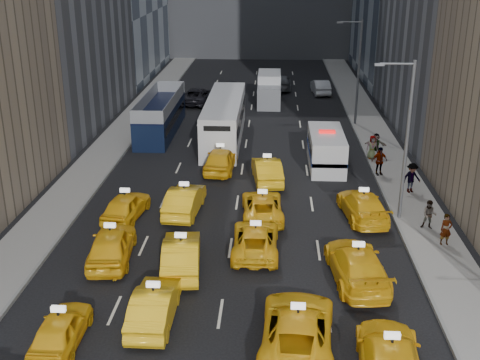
# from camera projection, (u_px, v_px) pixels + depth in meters

# --- Properties ---
(ground) EXTENTS (160.00, 160.00, 0.00)m
(ground) POSITION_uv_depth(u_px,v_px,m) (216.00, 342.00, 23.33)
(ground) COLOR black
(ground) RESTS_ON ground
(sidewalk_west) EXTENTS (3.00, 90.00, 0.15)m
(sidewalk_west) POSITION_uv_depth(u_px,v_px,m) (112.00, 144.00, 47.18)
(sidewalk_west) COLOR gray
(sidewalk_west) RESTS_ON ground
(sidewalk_east) EXTENTS (3.00, 90.00, 0.15)m
(sidewalk_east) POSITION_uv_depth(u_px,v_px,m) (382.00, 149.00, 46.11)
(sidewalk_east) COLOR gray
(sidewalk_east) RESTS_ON ground
(curb_west) EXTENTS (0.15, 90.00, 0.18)m
(curb_west) POSITION_uv_depth(u_px,v_px,m) (130.00, 144.00, 47.10)
(curb_west) COLOR slate
(curb_west) RESTS_ON ground
(curb_east) EXTENTS (0.15, 90.00, 0.18)m
(curb_east) POSITION_uv_depth(u_px,v_px,m) (363.00, 148.00, 46.18)
(curb_east) COLOR slate
(curb_east) RESTS_ON ground
(streetlight_near) EXTENTS (2.15, 0.22, 9.00)m
(streetlight_near) POSITION_uv_depth(u_px,v_px,m) (405.00, 136.00, 32.32)
(streetlight_near) COLOR #595B60
(streetlight_near) RESTS_ON ground
(streetlight_far) EXTENTS (2.15, 0.22, 9.00)m
(streetlight_far) POSITION_uv_depth(u_px,v_px,m) (357.00, 69.00, 51.00)
(streetlight_far) COLOR #595B60
(streetlight_far) RESTS_ON ground
(taxi_4) EXTENTS (1.61, 4.01, 1.36)m
(taxi_4) POSITION_uv_depth(u_px,v_px,m) (61.00, 329.00, 22.98)
(taxi_4) COLOR yellow
(taxi_4) RESTS_ON ground
(taxi_5) EXTENTS (1.59, 4.56, 1.50)m
(taxi_5) POSITION_uv_depth(u_px,v_px,m) (154.00, 305.00, 24.42)
(taxi_5) COLOR yellow
(taxi_5) RESTS_ON ground
(taxi_6) EXTENTS (3.13, 6.05, 1.63)m
(taxi_6) POSITION_uv_depth(u_px,v_px,m) (297.00, 330.00, 22.73)
(taxi_6) COLOR yellow
(taxi_6) RESTS_ON ground
(taxi_7) EXTENTS (2.68, 5.61, 1.58)m
(taxi_7) POSITION_uv_depth(u_px,v_px,m) (390.00, 360.00, 21.09)
(taxi_7) COLOR yellow
(taxi_7) RESTS_ON ground
(taxi_8) EXTENTS (2.40, 5.05, 1.67)m
(taxi_8) POSITION_uv_depth(u_px,v_px,m) (111.00, 245.00, 29.28)
(taxi_8) COLOR yellow
(taxi_8) RESTS_ON ground
(taxi_9) EXTENTS (2.21, 5.03, 1.61)m
(taxi_9) POSITION_uv_depth(u_px,v_px,m) (181.00, 255.00, 28.40)
(taxi_9) COLOR yellow
(taxi_9) RESTS_ON ground
(taxi_10) EXTENTS (2.28, 4.93, 1.37)m
(taxi_10) POSITION_uv_depth(u_px,v_px,m) (256.00, 239.00, 30.17)
(taxi_10) COLOR yellow
(taxi_10) RESTS_ON ground
(taxi_11) EXTENTS (2.83, 5.84, 1.64)m
(taxi_11) POSITION_uv_depth(u_px,v_px,m) (357.00, 264.00, 27.47)
(taxi_11) COLOR yellow
(taxi_11) RESTS_ON ground
(taxi_12) EXTENTS (2.33, 4.56, 1.49)m
(taxi_12) POSITION_uv_depth(u_px,v_px,m) (126.00, 206.00, 33.99)
(taxi_12) COLOR yellow
(taxi_12) RESTS_ON ground
(taxi_13) EXTENTS (2.04, 4.93, 1.59)m
(taxi_13) POSITION_uv_depth(u_px,v_px,m) (185.00, 200.00, 34.67)
(taxi_13) COLOR yellow
(taxi_13) RESTS_ON ground
(taxi_14) EXTENTS (2.54, 5.00, 1.36)m
(taxi_14) POSITION_uv_depth(u_px,v_px,m) (262.00, 206.00, 34.15)
(taxi_14) COLOR yellow
(taxi_14) RESTS_ON ground
(taxi_15) EXTENTS (2.76, 5.44, 1.51)m
(taxi_15) POSITION_uv_depth(u_px,v_px,m) (363.00, 206.00, 34.02)
(taxi_15) COLOR yellow
(taxi_15) RESTS_ON ground
(taxi_16) EXTENTS (2.27, 4.96, 1.65)m
(taxi_16) POSITION_uv_depth(u_px,v_px,m) (220.00, 160.00, 41.36)
(taxi_16) COLOR yellow
(taxi_16) RESTS_ON ground
(taxi_17) EXTENTS (2.27, 5.00, 1.59)m
(taxi_17) POSITION_uv_depth(u_px,v_px,m) (267.00, 170.00, 39.43)
(taxi_17) COLOR yellow
(taxi_17) RESTS_ON ground
(nypd_van) EXTENTS (2.71, 6.23, 2.62)m
(nypd_van) POSITION_uv_depth(u_px,v_px,m) (326.00, 150.00, 42.19)
(nypd_van) COLOR silver
(nypd_van) RESTS_ON ground
(double_decker) EXTENTS (3.77, 11.25, 3.21)m
(double_decker) POSITION_uv_depth(u_px,v_px,m) (161.00, 114.00, 49.97)
(double_decker) COLOR black
(double_decker) RESTS_ON ground
(city_bus) EXTENTS (4.18, 13.17, 3.34)m
(city_bus) POSITION_uv_depth(u_px,v_px,m) (224.00, 120.00, 48.04)
(city_bus) COLOR silver
(city_bus) RESTS_ON ground
(box_truck) EXTENTS (3.00, 6.73, 2.98)m
(box_truck) POSITION_uv_depth(u_px,v_px,m) (269.00, 89.00, 59.70)
(box_truck) COLOR silver
(box_truck) RESTS_ON ground
(misc_car_0) EXTENTS (1.99, 4.70, 1.51)m
(misc_car_0) POSITION_uv_depth(u_px,v_px,m) (319.00, 135.00, 47.08)
(misc_car_0) COLOR #97999D
(misc_car_0) RESTS_ON ground
(misc_car_1) EXTENTS (3.36, 6.04, 1.60)m
(misc_car_1) POSITION_uv_depth(u_px,v_px,m) (198.00, 96.00, 59.90)
(misc_car_1) COLOR black
(misc_car_1) RESTS_ON ground
(misc_car_2) EXTENTS (2.20, 5.31, 1.53)m
(misc_car_2) POSITION_uv_depth(u_px,v_px,m) (281.00, 82.00, 66.24)
(misc_car_2) COLOR slate
(misc_car_2) RESTS_ON ground
(misc_car_3) EXTENTS (2.07, 4.54, 1.51)m
(misc_car_3) POSITION_uv_depth(u_px,v_px,m) (232.00, 87.00, 63.92)
(misc_car_3) COLOR black
(misc_car_3) RESTS_ON ground
(misc_car_4) EXTENTS (1.99, 4.73, 1.52)m
(misc_car_4) POSITION_uv_depth(u_px,v_px,m) (320.00, 87.00, 64.10)
(misc_car_4) COLOR #B8BBC0
(misc_car_4) RESTS_ON ground
(pedestrian_0) EXTENTS (0.66, 0.47, 1.67)m
(pedestrian_0) POSITION_uv_depth(u_px,v_px,m) (446.00, 229.00, 30.56)
(pedestrian_0) COLOR gray
(pedestrian_0) RESTS_ON sidewalk_east
(pedestrian_1) EXTENTS (0.87, 0.63, 1.62)m
(pedestrian_1) POSITION_uv_depth(u_px,v_px,m) (429.00, 215.00, 32.35)
(pedestrian_1) COLOR gray
(pedestrian_1) RESTS_ON sidewalk_east
(pedestrian_2) EXTENTS (1.33, 0.91, 1.91)m
(pedestrian_2) POSITION_uv_depth(u_px,v_px,m) (412.00, 178.00, 37.23)
(pedestrian_2) COLOR gray
(pedestrian_2) RESTS_ON sidewalk_east
(pedestrian_3) EXTENTS (1.23, 0.83, 1.92)m
(pedestrian_3) POSITION_uv_depth(u_px,v_px,m) (379.00, 161.00, 40.20)
(pedestrian_3) COLOR gray
(pedestrian_3) RESTS_ON sidewalk_east
(pedestrian_4) EXTENTS (0.90, 0.58, 1.72)m
(pedestrian_4) POSITION_uv_depth(u_px,v_px,m) (372.00, 147.00, 43.40)
(pedestrian_4) COLOR gray
(pedestrian_4) RESTS_ON sidewalk_east
(pedestrian_5) EXTENTS (1.63, 0.87, 1.69)m
(pedestrian_5) POSITION_uv_depth(u_px,v_px,m) (376.00, 145.00, 44.01)
(pedestrian_5) COLOR gray
(pedestrian_5) RESTS_ON sidewalk_east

